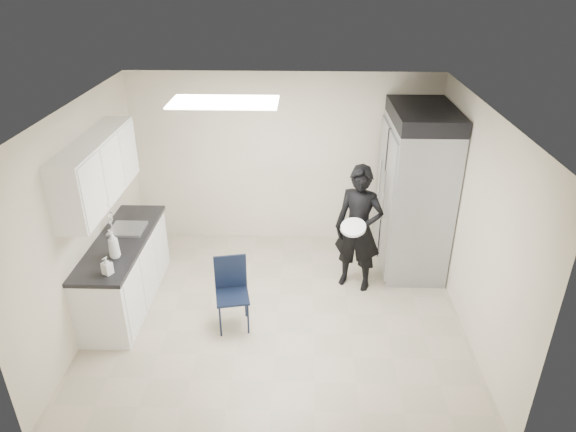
{
  "coord_description": "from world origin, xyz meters",
  "views": [
    {
      "loc": [
        0.29,
        -5.21,
        4.0
      ],
      "look_at": [
        0.12,
        0.2,
        1.27
      ],
      "focal_mm": 32.0,
      "sensor_mm": 36.0,
      "label": 1
    }
  ],
  "objects_px": {
    "lower_counter": "(125,273)",
    "folding_chair": "(232,296)",
    "man_tuxedo": "(359,229)",
    "commercial_fridge": "(414,197)"
  },
  "relations": [
    {
      "from": "lower_counter",
      "to": "commercial_fridge",
      "type": "distance_m",
      "value": 3.98
    },
    {
      "from": "folding_chair",
      "to": "man_tuxedo",
      "type": "height_order",
      "value": "man_tuxedo"
    },
    {
      "from": "lower_counter",
      "to": "commercial_fridge",
      "type": "height_order",
      "value": "commercial_fridge"
    },
    {
      "from": "folding_chair",
      "to": "man_tuxedo",
      "type": "relative_size",
      "value": 0.5
    },
    {
      "from": "commercial_fridge",
      "to": "folding_chair",
      "type": "bearing_deg",
      "value": -146.72
    },
    {
      "from": "lower_counter",
      "to": "folding_chair",
      "type": "height_order",
      "value": "folding_chair"
    },
    {
      "from": "lower_counter",
      "to": "folding_chair",
      "type": "xyz_separation_m",
      "value": [
        1.42,
        -0.47,
        0.0
      ]
    },
    {
      "from": "commercial_fridge",
      "to": "folding_chair",
      "type": "distance_m",
      "value": 2.88
    },
    {
      "from": "lower_counter",
      "to": "man_tuxedo",
      "type": "distance_m",
      "value": 3.03
    },
    {
      "from": "lower_counter",
      "to": "man_tuxedo",
      "type": "bearing_deg",
      "value": 8.9
    }
  ]
}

